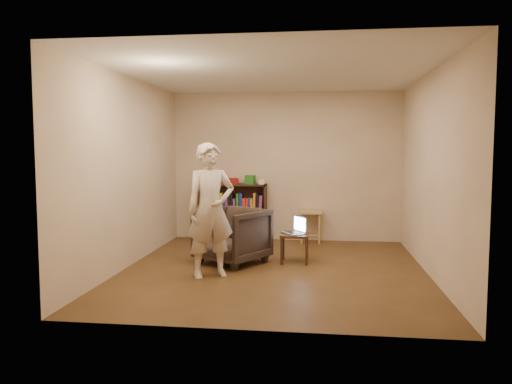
# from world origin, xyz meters

# --- Properties ---
(floor) EXTENTS (4.50, 4.50, 0.00)m
(floor) POSITION_xyz_m (0.00, 0.00, 0.00)
(floor) COLOR #3F2B14
(floor) RESTS_ON ground
(ceiling) EXTENTS (4.50, 4.50, 0.00)m
(ceiling) POSITION_xyz_m (0.00, 0.00, 2.60)
(ceiling) COLOR silver
(ceiling) RESTS_ON wall_back
(wall_back) EXTENTS (4.00, 0.00, 4.00)m
(wall_back) POSITION_xyz_m (0.00, 2.25, 1.30)
(wall_back) COLOR beige
(wall_back) RESTS_ON floor
(wall_left) EXTENTS (0.00, 4.50, 4.50)m
(wall_left) POSITION_xyz_m (-2.00, 0.00, 1.30)
(wall_left) COLOR beige
(wall_left) RESTS_ON floor
(wall_right) EXTENTS (0.00, 4.50, 4.50)m
(wall_right) POSITION_xyz_m (2.00, 0.00, 1.30)
(wall_right) COLOR beige
(wall_right) RESTS_ON floor
(bookshelf) EXTENTS (1.20, 0.30, 1.00)m
(bookshelf) POSITION_xyz_m (-0.92, 2.09, 0.44)
(bookshelf) COLOR black
(bookshelf) RESTS_ON floor
(box_yellow) EXTENTS (0.23, 0.17, 0.18)m
(box_yellow) POSITION_xyz_m (-1.32, 2.09, 1.09)
(box_yellow) COLOR gold
(box_yellow) RESTS_ON bookshelf
(red_cloth) EXTENTS (0.33, 0.27, 0.10)m
(red_cloth) POSITION_xyz_m (-0.97, 2.11, 1.05)
(red_cloth) COLOR maroon
(red_cloth) RESTS_ON bookshelf
(box_green) EXTENTS (0.18, 0.18, 0.16)m
(box_green) POSITION_xyz_m (-0.61, 2.07, 1.08)
(box_green) COLOR #24721E
(box_green) RESTS_ON bookshelf
(box_white) EXTENTS (0.11, 0.11, 0.08)m
(box_white) POSITION_xyz_m (-0.41, 2.07, 1.04)
(box_white) COLOR white
(box_white) RESTS_ON bookshelf
(stool) EXTENTS (0.38, 0.38, 0.55)m
(stool) POSITION_xyz_m (0.45, 2.03, 0.44)
(stool) COLOR tan
(stool) RESTS_ON floor
(armchair) EXTENTS (1.16, 1.17, 0.78)m
(armchair) POSITION_xyz_m (-0.63, 0.33, 0.39)
(armchair) COLOR #322721
(armchair) RESTS_ON floor
(side_table) EXTENTS (0.40, 0.40, 0.41)m
(side_table) POSITION_xyz_m (0.25, 0.48, 0.34)
(side_table) COLOR #321B10
(side_table) RESTS_ON floor
(laptop) EXTENTS (0.38, 0.41, 0.25)m
(laptop) POSITION_xyz_m (0.27, 0.52, 0.47)
(laptop) COLOR silver
(laptop) RESTS_ON side_table
(person) EXTENTS (0.74, 0.66, 1.69)m
(person) POSITION_xyz_m (-0.76, -0.45, 0.85)
(person) COLOR beige
(person) RESTS_ON floor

